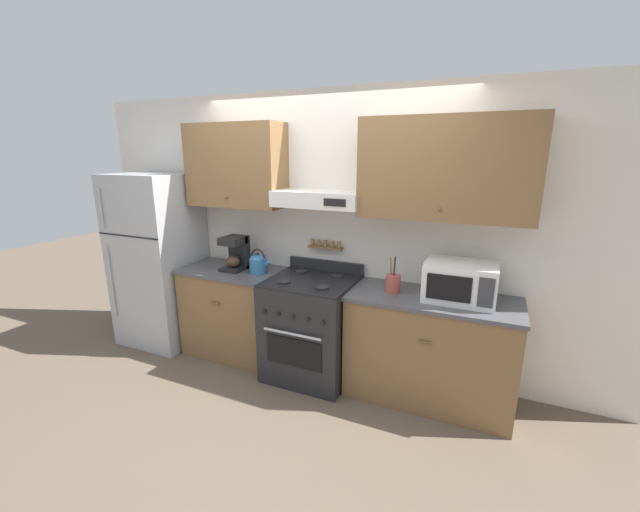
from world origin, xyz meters
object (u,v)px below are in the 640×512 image
(tea_kettle, at_px, (258,263))
(coffee_maker, at_px, (236,253))
(microwave, at_px, (460,282))
(stove_range, at_px, (311,327))
(utensil_crock, at_px, (393,283))
(refrigerator, at_px, (159,260))

(tea_kettle, xyz_separation_m, coffee_maker, (-0.27, 0.03, 0.07))
(tea_kettle, distance_m, microwave, 1.81)
(stove_range, distance_m, utensil_crock, 0.88)
(refrigerator, relative_size, coffee_maker, 5.50)
(coffee_maker, distance_m, microwave, 2.09)
(microwave, bearing_deg, utensil_crock, -178.02)
(coffee_maker, xyz_separation_m, microwave, (2.09, -0.02, -0.01))
(stove_range, height_order, utensil_crock, utensil_crock)
(utensil_crock, bearing_deg, coffee_maker, 178.79)
(stove_range, xyz_separation_m, coffee_maker, (-0.85, 0.09, 0.60))
(coffee_maker, bearing_deg, stove_range, -5.76)
(stove_range, relative_size, tea_kettle, 4.29)
(refrigerator, xyz_separation_m, coffee_maker, (0.94, 0.09, 0.16))
(utensil_crock, bearing_deg, tea_kettle, -180.00)
(coffee_maker, bearing_deg, utensil_crock, -1.21)
(coffee_maker, bearing_deg, microwave, -0.42)
(refrigerator, xyz_separation_m, microwave, (3.03, 0.07, 0.14))
(stove_range, bearing_deg, refrigerator, 180.00)
(refrigerator, height_order, microwave, refrigerator)
(microwave, bearing_deg, tea_kettle, -179.43)
(coffee_maker, relative_size, utensil_crock, 1.09)
(stove_range, distance_m, refrigerator, 1.85)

